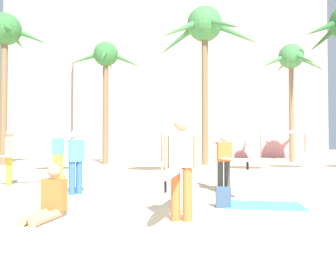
% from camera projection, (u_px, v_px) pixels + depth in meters
% --- Properties ---
extents(ground, '(120.00, 120.00, 0.00)m').
position_uv_depth(ground, '(200.00, 224.00, 5.51)').
color(ground, beige).
extents(hotel_pink, '(23.32, 11.01, 18.14)m').
position_uv_depth(hotel_pink, '(194.00, 70.00, 36.34)').
color(hotel_pink, pink).
rests_on(hotel_pink, ground).
extents(hotel_tower_gray, '(19.45, 9.02, 28.37)m').
position_uv_depth(hotel_tower_gray, '(99.00, 39.00, 42.35)').
color(hotel_tower_gray, '#BCB7AD').
rests_on(hotel_tower_gray, ground).
extents(palm_tree_far_left, '(4.99, 5.08, 9.34)m').
position_uv_depth(palm_tree_far_left, '(5.00, 38.00, 21.10)').
color(palm_tree_far_left, brown).
rests_on(palm_tree_far_left, ground).
extents(palm_tree_center, '(6.67, 6.95, 9.78)m').
position_uv_depth(palm_tree_center, '(205.00, 32.00, 21.19)').
color(palm_tree_center, brown).
rests_on(palm_tree_center, ground).
extents(palm_tree_right, '(4.76, 4.81, 7.68)m').
position_uv_depth(palm_tree_right, '(106.00, 64.00, 21.49)').
color(palm_tree_right, brown).
rests_on(palm_tree_right, ground).
extents(palm_tree_far_right, '(5.23, 5.32, 8.33)m').
position_uv_depth(palm_tree_far_right, '(291.00, 63.00, 24.14)').
color(palm_tree_far_right, '#896B4C').
rests_on(palm_tree_far_right, ground).
extents(cafe_umbrella_0, '(2.04, 2.04, 2.13)m').
position_uv_depth(cafe_umbrella_0, '(55.00, 132.00, 16.74)').
color(cafe_umbrella_0, gray).
rests_on(cafe_umbrella_0, ground).
extents(cafe_umbrella_1, '(2.71, 2.71, 2.30)m').
position_uv_depth(cafe_umbrella_1, '(162.00, 128.00, 16.42)').
color(cafe_umbrella_1, gray).
rests_on(cafe_umbrella_1, ground).
extents(cafe_umbrella_3, '(2.32, 2.32, 2.19)m').
position_uv_depth(cafe_umbrella_3, '(261.00, 130.00, 17.07)').
color(cafe_umbrella_3, gray).
rests_on(cafe_umbrella_3, ground).
extents(cafe_umbrella_6, '(2.05, 2.05, 2.28)m').
position_uv_depth(cafe_umbrella_6, '(305.00, 129.00, 18.01)').
color(cafe_umbrella_6, gray).
rests_on(cafe_umbrella_6, ground).
extents(beach_towel, '(1.84, 1.48, 0.01)m').
position_uv_depth(beach_towel, '(264.00, 205.00, 7.16)').
color(beach_towel, '#4CC6D6').
rests_on(beach_towel, ground).
extents(backpack, '(0.33, 0.28, 0.42)m').
position_uv_depth(backpack, '(223.00, 198.00, 6.97)').
color(backpack, '#324B6C').
rests_on(backpack, ground).
extents(person_far_right, '(0.62, 3.21, 1.60)m').
position_uv_depth(person_far_right, '(225.00, 159.00, 9.18)').
color(person_far_right, '#3D3D42').
rests_on(person_far_right, ground).
extents(person_near_right, '(2.88, 1.67, 1.74)m').
position_uv_depth(person_near_right, '(8.00, 155.00, 10.60)').
color(person_near_right, gold).
rests_on(person_near_right, ground).
extents(person_mid_center, '(0.66, 0.95, 0.93)m').
position_uv_depth(person_mid_center, '(49.00, 200.00, 5.93)').
color(person_mid_center, tan).
rests_on(person_mid_center, ground).
extents(person_far_left, '(1.19, 2.82, 1.75)m').
position_uv_depth(person_far_left, '(180.00, 165.00, 5.89)').
color(person_far_left, orange).
rests_on(person_far_left, ground).
extents(person_mid_left, '(0.54, 0.44, 1.66)m').
position_uv_depth(person_mid_left, '(76.00, 159.00, 8.78)').
color(person_mid_left, blue).
rests_on(person_mid_left, ground).
extents(person_mid_right, '(0.61, 0.27, 1.75)m').
position_uv_depth(person_mid_right, '(58.00, 153.00, 12.28)').
color(person_mid_right, gold).
rests_on(person_mid_right, ground).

